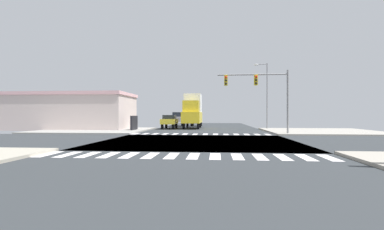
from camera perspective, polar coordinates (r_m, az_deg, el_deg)
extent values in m
cube|color=#2F3336|center=(20.10, 1.26, -5.45)|extent=(14.00, 90.00, 0.05)
cube|color=#2F3336|center=(20.10, 1.26, -5.45)|extent=(90.00, 12.00, 0.05)
cube|color=#A09B91|center=(34.10, 25.07, -3.05)|extent=(12.00, 12.00, 0.14)
cube|color=#9A9892|center=(35.06, -19.13, -2.96)|extent=(12.00, 12.00, 0.14)
cube|color=white|center=(15.12, -27.44, -7.15)|extent=(0.50, 2.00, 0.01)
cube|color=white|center=(14.61, -24.10, -7.40)|extent=(0.50, 2.00, 0.01)
cube|color=white|center=(14.16, -20.53, -7.64)|extent=(0.50, 2.00, 0.01)
cube|color=white|center=(13.76, -16.73, -7.86)|extent=(0.50, 2.00, 0.01)
cube|color=white|center=(13.43, -12.72, -8.06)|extent=(0.50, 2.00, 0.01)
cube|color=white|center=(13.16, -8.53, -8.22)|extent=(0.50, 2.00, 0.01)
cube|color=white|center=(12.97, -4.18, -8.34)|extent=(0.50, 2.00, 0.01)
cube|color=white|center=(12.85, 0.27, -8.42)|extent=(0.50, 2.00, 0.01)
cube|color=white|center=(12.81, 4.79, -8.45)|extent=(0.50, 2.00, 0.01)
cube|color=white|center=(12.84, 9.30, -8.43)|extent=(0.50, 2.00, 0.01)
cube|color=white|center=(12.96, 13.76, -8.35)|extent=(0.50, 2.00, 0.01)
cube|color=white|center=(13.15, 18.12, -8.23)|extent=(0.50, 2.00, 0.01)
cube|color=white|center=(13.41, 22.32, -8.07)|extent=(0.50, 2.00, 0.01)
cube|color=white|center=(13.74, 26.35, -7.88)|extent=(0.50, 2.00, 0.01)
cube|color=white|center=(28.49, -11.48, -3.78)|extent=(0.50, 2.00, 0.01)
cube|color=white|center=(28.22, -9.52, -3.82)|extent=(0.50, 2.00, 0.01)
cube|color=white|center=(27.99, -7.54, -3.85)|extent=(0.50, 2.00, 0.01)
cube|color=white|center=(27.79, -5.52, -3.88)|extent=(0.50, 2.00, 0.01)
cube|color=white|center=(27.63, -3.47, -3.90)|extent=(0.50, 2.00, 0.01)
cube|color=white|center=(27.50, -1.41, -3.92)|extent=(0.50, 2.00, 0.01)
cube|color=white|center=(27.41, 0.68, -3.93)|extent=(0.50, 2.00, 0.01)
cube|color=white|center=(27.35, 2.77, -3.94)|extent=(0.50, 2.00, 0.01)
cube|color=white|center=(27.33, 4.87, -3.94)|extent=(0.50, 2.00, 0.01)
cube|color=white|center=(27.35, 6.97, -3.94)|extent=(0.50, 2.00, 0.01)
cube|color=white|center=(27.40, 9.07, -3.93)|extent=(0.50, 2.00, 0.01)
cube|color=white|center=(27.49, 11.15, -3.92)|extent=(0.50, 2.00, 0.01)
cube|color=white|center=(27.62, 13.22, -3.90)|extent=(0.50, 2.00, 0.01)
cube|color=white|center=(27.78, 15.26, -3.88)|extent=(0.50, 2.00, 0.01)
cylinder|color=gray|center=(28.32, 19.09, 2.50)|extent=(0.20, 0.20, 6.23)
cylinder|color=gray|center=(27.95, 12.30, 8.13)|extent=(6.75, 0.14, 0.14)
cube|color=yellow|center=(27.92, 12.99, 6.99)|extent=(0.32, 0.40, 1.00)
sphere|color=red|center=(27.72, 13.06, 7.69)|extent=(0.22, 0.22, 0.22)
sphere|color=black|center=(27.68, 13.06, 7.06)|extent=(0.22, 0.22, 0.22)
sphere|color=black|center=(27.64, 13.06, 6.42)|extent=(0.22, 0.22, 0.22)
cube|color=yellow|center=(27.67, 6.98, 7.06)|extent=(0.32, 0.40, 1.00)
sphere|color=red|center=(27.46, 7.00, 7.76)|extent=(0.22, 0.22, 0.22)
sphere|color=black|center=(27.42, 7.00, 7.12)|extent=(0.22, 0.22, 0.22)
sphere|color=black|center=(27.39, 7.00, 6.48)|extent=(0.22, 0.22, 0.22)
cylinder|color=gray|center=(37.52, 15.20, 3.72)|extent=(0.16, 0.16, 8.63)
cylinder|color=gray|center=(37.91, 14.14, 10.10)|extent=(1.40, 0.10, 0.10)
ellipsoid|color=silver|center=(37.80, 13.07, 10.05)|extent=(0.60, 0.32, 0.20)
cube|color=beige|center=(39.23, -23.73, 0.38)|extent=(15.46, 7.18, 4.29)
cube|color=beige|center=(39.32, -23.73, 3.80)|extent=(15.76, 7.48, 0.40)
cube|color=black|center=(33.26, -11.83, -1.69)|extent=(0.24, 2.20, 1.80)
cylinder|color=black|center=(36.42, 1.28, -2.33)|extent=(0.26, 0.80, 0.80)
cylinder|color=black|center=(36.60, -1.72, -2.32)|extent=(0.26, 0.80, 0.80)
cylinder|color=black|center=(41.31, 1.71, -2.05)|extent=(0.26, 0.80, 0.80)
cylinder|color=black|center=(41.46, -0.94, -2.05)|extent=(0.26, 0.80, 0.80)
cube|color=yellow|center=(38.91, 0.10, -0.50)|extent=(2.40, 7.20, 1.49)
cube|color=white|center=(40.02, 0.23, 2.42)|extent=(2.30, 4.18, 2.56)
cube|color=yellow|center=(36.77, -0.18, 1.79)|extent=(2.11, 2.02, 1.49)
cylinder|color=black|center=(45.40, -2.02, -1.91)|extent=(0.26, 0.74, 0.74)
cylinder|color=black|center=(45.62, -3.98, -1.90)|extent=(0.26, 0.74, 0.74)
cylinder|color=black|center=(48.51, -1.57, -1.78)|extent=(0.26, 0.74, 0.74)
cylinder|color=black|center=(48.71, -3.41, -1.78)|extent=(0.26, 0.74, 0.74)
cube|color=#AEAAB7|center=(47.03, -2.74, -0.85)|extent=(1.96, 4.60, 0.88)
cube|color=black|center=(47.03, -2.74, 0.12)|extent=(1.69, 3.22, 0.72)
cylinder|color=black|center=(36.23, -3.90, -2.44)|extent=(0.26, 0.68, 0.68)
cylinder|color=black|center=(36.48, -6.14, -2.42)|extent=(0.26, 0.68, 0.68)
cylinder|color=black|center=(39.12, -3.24, -2.26)|extent=(0.26, 0.68, 0.68)
cylinder|color=black|center=(39.35, -5.32, -2.24)|extent=(0.26, 0.68, 0.68)
cube|color=gold|center=(37.76, -4.64, -1.32)|extent=(1.80, 4.30, 0.66)
cube|color=black|center=(37.75, -4.64, -0.41)|extent=(1.55, 2.24, 0.54)
cylinder|color=black|center=(45.34, 1.70, -1.95)|extent=(0.26, 0.68, 0.68)
cylinder|color=black|center=(45.44, -0.12, -1.94)|extent=(0.26, 0.68, 0.68)
cylinder|color=black|center=(48.26, 1.89, -1.83)|extent=(0.26, 0.68, 0.68)
cylinder|color=black|center=(48.35, 0.19, -1.82)|extent=(0.26, 0.68, 0.68)
cube|color=silver|center=(46.82, 0.92, -1.06)|extent=(1.80, 4.30, 0.66)
cube|color=black|center=(46.82, 0.92, -0.33)|extent=(1.55, 2.24, 0.54)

